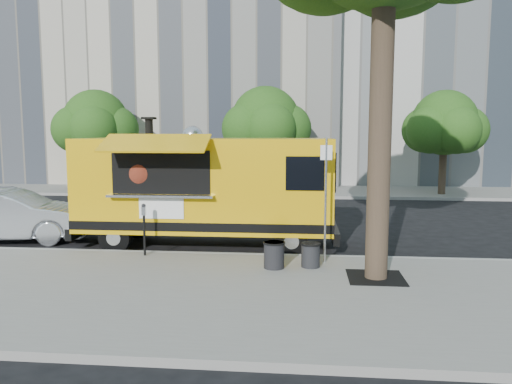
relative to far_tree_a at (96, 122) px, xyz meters
The scene contains 16 objects.
ground 16.30m from the far_tree_a, 50.89° to the right, with size 120.00×120.00×0.00m, color black.
sidewalk 19.48m from the far_tree_a, 58.47° to the right, with size 60.00×6.00×0.15m, color gray.
curb 16.99m from the far_tree_a, 52.92° to the right, with size 60.00×0.14×0.16m, color #999993.
far_sidewalk 10.73m from the far_tree_a, ahead, with size 60.00×5.00×0.15m, color gray.
building_left 12.87m from the far_tree_a, 78.35° to the left, with size 22.00×14.00×24.00m, color #B1A793.
building_mid 25.24m from the far_tree_a, 25.94° to the left, with size 20.00×14.00×20.00m, color #ACA8A1.
tree_well 20.00m from the far_tree_a, 50.16° to the right, with size 1.20×1.20×0.02m, color black.
far_tree_a is the anchor object (origin of this frame).
far_tree_b 9.01m from the far_tree_a, ahead, with size 3.60×3.60×5.50m.
far_tree_c 18.00m from the far_tree_a, ahead, with size 3.24×3.24×5.21m.
sign_post 18.14m from the far_tree_a, 50.17° to the right, with size 0.28×0.06×3.00m.
parking_meter 15.59m from the far_tree_a, 62.85° to the right, with size 0.11×0.11×1.33m.
food_truck 14.62m from the far_tree_a, 55.32° to the right, with size 7.43×3.46×3.68m.
sedan 12.40m from the far_tree_a, 79.33° to the right, with size 1.68×4.83×1.59m, color silver.
trash_bin_left 18.50m from the far_tree_a, 52.01° to the right, with size 0.47×0.47×0.57m.
trash_bin_right 18.14m from the far_tree_a, 54.51° to the right, with size 0.51×0.51×0.62m.
Camera 1 is at (1.02, -13.48, 3.29)m, focal length 35.00 mm.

